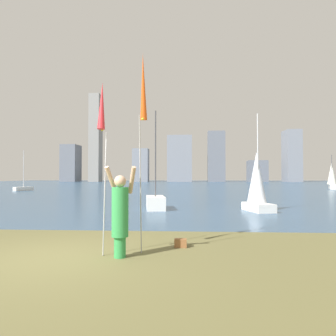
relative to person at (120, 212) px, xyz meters
name	(u,v)px	position (x,y,z in m)	size (l,w,h in m)	color
ground	(171,186)	(-1.45, 50.82, -0.99)	(120.00, 138.00, 0.12)	brown
person	(120,212)	(0.00, 0.00, 0.00)	(0.69, 0.51, 1.89)	green
kite_flag_left	(102,111)	(-0.39, -0.03, 2.12)	(0.16, 0.52, 3.66)	#B2B2B7
kite_flag_right	(143,91)	(0.39, 0.62, 2.70)	(0.16, 0.75, 4.48)	#B2B2B7
bag	(181,243)	(1.23, 1.00, -0.83)	(0.29, 0.16, 0.20)	brown
sailboat_1	(332,176)	(20.26, 35.72, 0.83)	(1.44, 2.35, 4.45)	white
sailboat_2	(155,202)	(-0.22, 9.56, -0.57)	(1.22, 2.37, 5.06)	white
sailboat_3	(23,188)	(-17.74, 29.29, -0.65)	(1.70, 2.27, 4.76)	white
sailboat_4	(257,184)	(4.77, 8.94, 0.37)	(1.33, 2.04, 4.70)	white
skyline_tower_0	(71,163)	(-35.59, 91.64, 4.89)	(4.91, 6.36, 11.65)	slate
skyline_tower_1	(96,138)	(-27.07, 89.83, 12.67)	(3.23, 4.62, 27.20)	gray
skyline_tower_2	(141,165)	(-12.56, 88.01, 4.07)	(4.69, 4.14, 9.99)	gray
skyline_tower_3	(180,159)	(-0.84, 89.21, 6.13)	(7.50, 3.52, 14.12)	gray
skyline_tower_4	(216,157)	(10.44, 90.94, 6.82)	(5.16, 3.93, 15.50)	slate
skyline_tower_5	(257,171)	(22.59, 89.79, 2.27)	(5.56, 5.00, 6.41)	slate
skyline_tower_6	(292,156)	(33.29, 91.15, 6.89)	(4.39, 6.51, 15.65)	gray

